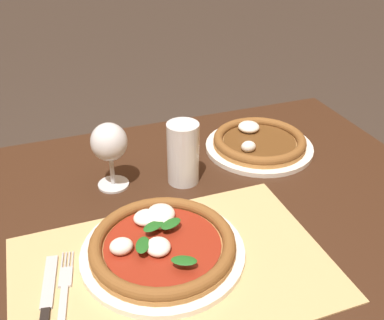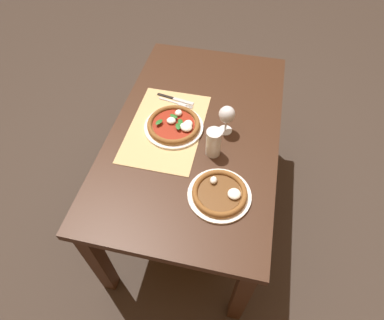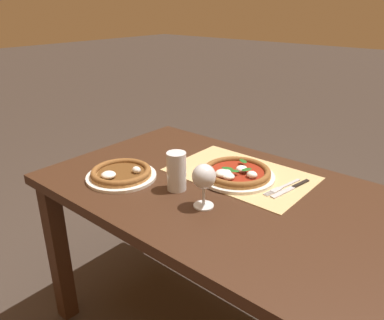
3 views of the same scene
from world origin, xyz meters
TOP-DOWN VIEW (x-y plane):
  - dining_table at (0.00, 0.00)m, footprint 1.39×0.84m
  - paper_placemat at (0.03, -0.15)m, footprint 0.55×0.36m
  - pizza_near at (0.02, -0.11)m, footprint 0.30×0.30m
  - pizza_far at (0.37, 0.18)m, footprint 0.28×0.28m
  - wine_glass at (-0.02, 0.15)m, footprint 0.08×0.08m
  - pint_glass at (0.14, 0.11)m, footprint 0.07×0.07m
  - fork at (-0.16, -0.14)m, footprint 0.05×0.20m
  - knife at (-0.19, -0.16)m, footprint 0.05×0.21m

SIDE VIEW (x-z plane):
  - dining_table at x=0.00m, z-range 0.27..1.01m
  - paper_placemat at x=0.03m, z-range 0.74..0.74m
  - fork at x=-0.16m, z-range 0.74..0.75m
  - knife at x=-0.19m, z-range 0.74..0.75m
  - pizza_far at x=0.37m, z-range 0.73..0.78m
  - pizza_near at x=0.02m, z-range 0.74..0.79m
  - pint_glass at x=0.14m, z-range 0.74..0.88m
  - wine_glass at x=-0.02m, z-range 0.77..0.92m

